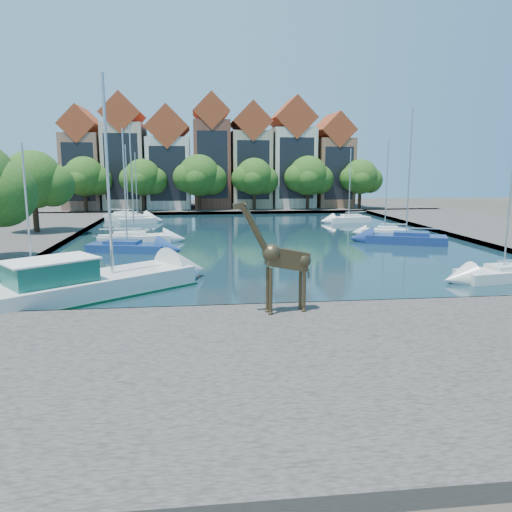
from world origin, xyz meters
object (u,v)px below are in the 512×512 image
Objects in this scene: sailboat_left_a at (33,288)px; sailboat_right_a at (503,272)px; motorsailer at (83,282)px; giraffe_statue at (281,259)px.

sailboat_right_a reaches higher than sailboat_left_a.
sailboat_left_a is (-2.63, 0.45, -0.39)m from motorsailer.
sailboat_left_a is at bearing 170.30° from motorsailer.
giraffe_statue is at bearing -28.01° from motorsailer.
sailboat_right_a is (27.00, 0.98, -0.01)m from sailboat_left_a.
sailboat_left_a is 27.02m from sailboat_right_a.
giraffe_statue is 16.33m from sailboat_right_a.
motorsailer reaches higher than sailboat_right_a.
sailboat_left_a is 0.96× the size of sailboat_right_a.
sailboat_right_a reaches higher than giraffe_statue.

